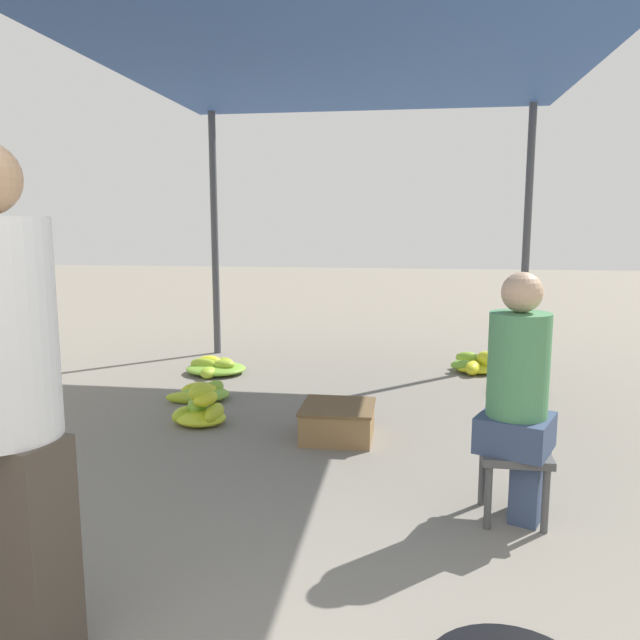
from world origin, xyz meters
name	(u,v)px	position (x,y,z in m)	size (l,w,h in m)	color
canopy_post_back_left	(215,236)	(-1.71, 5.87, 1.36)	(0.08, 0.08, 2.72)	#4C4C51
canopy_post_back_right	(527,237)	(1.71, 5.87, 1.36)	(0.08, 0.08, 2.72)	#4C4C51
canopy_tarp	(334,23)	(0.00, 3.09, 2.74)	(3.82, 5.97, 0.04)	#33569E
vendor_foreground	(1,409)	(-0.79, 0.75, 0.91)	(0.44, 0.44, 1.75)	#4C4238
stool	(514,463)	(1.05, 2.11, 0.30)	(0.34, 0.34, 0.37)	#4C4C4C
vendor_seated	(520,395)	(1.06, 2.11, 0.65)	(0.45, 0.45, 1.27)	#384766
banana_pile_left_1	(201,410)	(-1.04, 3.34, 0.11)	(0.43, 0.39, 0.32)	#BFD12A
banana_pile_left_2	(215,367)	(-1.44, 4.90, 0.06)	(0.60, 0.65, 0.16)	yellow
banana_pile_left_3	(203,392)	(-1.24, 3.98, 0.06)	(0.51, 0.41, 0.15)	#79B536
banana_pile_right_0	(516,384)	(1.45, 4.55, 0.09)	(0.49, 0.49, 0.26)	#96C031
banana_pile_right_1	(474,365)	(1.17, 5.34, 0.08)	(0.50, 0.59, 0.23)	#8EBD33
crate_near	(338,421)	(0.02, 3.18, 0.12)	(0.50, 0.50, 0.24)	olive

